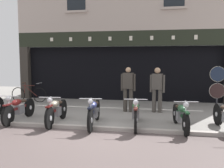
# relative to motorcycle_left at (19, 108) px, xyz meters

# --- Properties ---
(ground) EXTENTS (22.26, 22.00, 0.18)m
(ground) POSITION_rel_motorcycle_left_xyz_m (2.57, -1.57, -0.46)
(ground) COLOR gray
(shop_facade) EXTENTS (10.56, 4.42, 6.75)m
(shop_facade) POSITION_rel_motorcycle_left_xyz_m (2.57, 6.39, 1.37)
(shop_facade) COLOR black
(shop_facade) RESTS_ON ground
(motorcycle_left) EXTENTS (0.62, 1.95, 0.91)m
(motorcycle_left) POSITION_rel_motorcycle_left_xyz_m (0.00, 0.00, 0.00)
(motorcycle_left) COLOR black
(motorcycle_left) RESTS_ON ground
(motorcycle_center_left) EXTENTS (0.62, 1.94, 0.91)m
(motorcycle_center_left) POSITION_rel_motorcycle_left_xyz_m (1.29, -0.07, 0.00)
(motorcycle_center_left) COLOR black
(motorcycle_center_left) RESTS_ON ground
(motorcycle_center) EXTENTS (0.62, 2.10, 0.92)m
(motorcycle_center) POSITION_rel_motorcycle_left_xyz_m (2.48, -0.08, 0.01)
(motorcycle_center) COLOR black
(motorcycle_center) RESTS_ON ground
(motorcycle_center_right) EXTENTS (0.62, 2.04, 0.92)m
(motorcycle_center_right) POSITION_rel_motorcycle_left_xyz_m (3.71, 0.02, 0.01)
(motorcycle_center_right) COLOR black
(motorcycle_center_right) RESTS_ON ground
(motorcycle_right) EXTENTS (0.62, 1.93, 0.90)m
(motorcycle_right) POSITION_rel_motorcycle_left_xyz_m (4.98, -0.01, -0.01)
(motorcycle_right) COLOR black
(motorcycle_right) RESTS_ON ground
(salesman_left) EXTENTS (0.56, 0.26, 1.68)m
(salesman_left) POSITION_rel_motorcycle_left_xyz_m (3.24, 2.10, 0.51)
(salesman_left) COLOR #38332D
(salesman_left) RESTS_ON ground
(shopkeeper_center) EXTENTS (0.55, 0.29, 1.67)m
(shopkeeper_center) POSITION_rel_motorcycle_left_xyz_m (4.32, 2.18, 0.51)
(shopkeeper_center) COLOR #47423D
(shopkeeper_center) RESTS_ON ground
(tyre_sign_pole) EXTENTS (0.61, 0.06, 1.71)m
(tyre_sign_pole) POSITION_rel_motorcycle_left_xyz_m (6.65, 3.17, 0.63)
(tyre_sign_pole) COLOR #232328
(tyre_sign_pole) RESTS_ON ground
(advert_board_near) EXTENTS (0.82, 0.03, 0.95)m
(advert_board_near) POSITION_rel_motorcycle_left_xyz_m (0.48, 4.81, 1.41)
(advert_board_near) COLOR silver
(leaning_bicycle) EXTENTS (1.78, 0.50, 0.93)m
(leaning_bicycle) POSITION_rel_motorcycle_left_xyz_m (-1.61, 3.50, -0.05)
(leaning_bicycle) COLOR black
(leaning_bicycle) RESTS_ON ground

